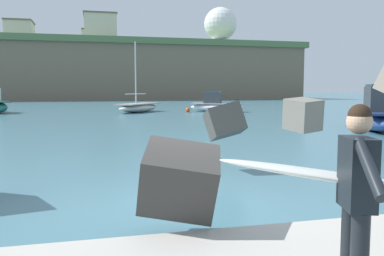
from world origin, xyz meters
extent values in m
plane|color=#42707F|center=(0.00, 0.00, 0.00)|extent=(400.00, 400.00, 0.00)
cube|color=slate|center=(2.71, 0.66, 1.61)|extent=(0.74, 0.82, 0.73)
cube|color=#4C4944|center=(1.81, 3.08, 1.30)|extent=(1.07, 0.99, 1.13)
cube|color=#3D3A38|center=(-0.37, -1.44, 0.87)|extent=(1.28, 1.33, 1.18)
cylinder|color=black|center=(0.62, -3.93, 0.69)|extent=(0.15, 0.15, 0.90)
cube|color=black|center=(0.59, -4.04, 1.44)|extent=(0.32, 0.43, 0.60)
sphere|color=tan|center=(0.59, -4.04, 1.87)|extent=(0.21, 0.21, 0.21)
sphere|color=black|center=(0.59, -4.04, 1.92)|extent=(0.19, 0.19, 0.19)
cylinder|color=black|center=(0.43, -4.39, 1.56)|extent=(0.24, 0.53, 0.41)
cylinder|color=black|center=(0.66, -3.80, 1.40)|extent=(0.09, 0.09, 0.56)
ellipsoid|color=white|center=(0.58, -3.71, 1.34)|extent=(2.11, 0.95, 0.37)
ellipsoid|color=beige|center=(2.64, 30.89, 0.41)|extent=(5.18, 6.07, 0.81)
cube|color=#9C9991|center=(2.64, 30.89, 0.77)|extent=(4.77, 5.59, 0.10)
cylinder|color=silver|center=(2.38, 30.52, 3.64)|extent=(0.12, 0.12, 5.65)
cylinder|color=silver|center=(2.38, 30.52, 1.71)|extent=(2.20, 2.98, 0.08)
ellipsoid|color=white|center=(9.93, 29.80, 0.40)|extent=(5.25, 4.20, 0.81)
cube|color=#ACACAC|center=(9.93, 29.80, 0.77)|extent=(4.83, 3.86, 0.10)
cube|color=#33383D|center=(9.61, 30.01, 1.33)|extent=(1.85, 1.70, 1.03)
cube|color=#334C5B|center=(9.61, 30.01, 1.90)|extent=(1.67, 1.53, 0.12)
ellipsoid|color=navy|center=(12.81, 11.25, 0.50)|extent=(4.30, 6.29, 1.00)
cube|color=navy|center=(12.81, 11.25, 0.96)|extent=(3.96, 5.79, 0.10)
cube|color=#33383D|center=(12.60, 10.84, 1.64)|extent=(1.74, 2.12, 1.27)
cube|color=#334C5B|center=(12.60, 10.84, 2.33)|extent=(1.57, 1.90, 0.12)
sphere|color=#E54C1E|center=(17.51, 29.50, 0.22)|extent=(0.44, 0.44, 0.44)
sphere|color=#E54C1E|center=(7.11, 29.72, 0.22)|extent=(0.44, 0.44, 0.44)
cube|color=#756651|center=(0.80, 92.09, 5.36)|extent=(81.60, 44.12, 10.72)
cube|color=#567547|center=(0.80, 92.09, 11.32)|extent=(83.23, 45.00, 1.20)
cylinder|color=silver|center=(29.09, 88.35, 12.95)|extent=(5.19, 5.19, 2.06)
sphere|color=white|center=(29.09, 88.35, 17.94)|extent=(7.91, 7.91, 7.91)
cube|color=beige|center=(-15.92, 84.81, 13.97)|extent=(5.24, 6.19, 4.09)
cube|color=#66564C|center=(-15.92, 84.81, 16.17)|extent=(5.50, 6.50, 0.30)
cube|color=beige|center=(-1.58, 100.32, 14.39)|extent=(4.27, 5.51, 4.93)
cube|color=#66564C|center=(-1.58, 100.32, 17.00)|extent=(4.48, 5.78, 0.30)
cube|color=beige|center=(0.52, 85.26, 15.07)|extent=(6.79, 6.45, 6.29)
cube|color=#66564C|center=(0.52, 85.26, 18.36)|extent=(7.13, 6.78, 0.30)
cube|color=silver|center=(-17.49, 97.55, 13.78)|extent=(4.43, 6.96, 3.71)
cube|color=#66564C|center=(-17.49, 97.55, 15.78)|extent=(4.65, 7.31, 0.30)
camera|label=1|loc=(-1.54, -6.91, 2.13)|focal=37.77mm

